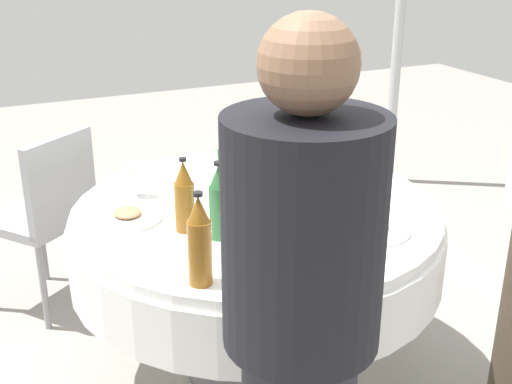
{
  "coord_description": "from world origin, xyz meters",
  "views": [
    {
      "loc": [
        2.08,
        -0.95,
        1.72
      ],
      "look_at": [
        0.0,
        0.0,
        0.8
      ],
      "focal_mm": 46.55,
      "sensor_mm": 36.0,
      "label": 1
    }
  ],
  "objects_px": {
    "dining_table": "(256,242)",
    "bottle_green_near": "(227,168)",
    "plate_left": "(298,164)",
    "bottle_clear_rear": "(350,167)",
    "chair_rear": "(48,208)",
    "wine_glass_rear": "(312,159)",
    "plate_west": "(215,182)",
    "wine_glass_mid": "(264,217)",
    "wine_glass_right": "(323,219)",
    "bottle_green_east": "(219,203)",
    "bottle_amber_right": "(184,198)",
    "bottle_dark_green_outer": "(269,161)",
    "plate_south": "(127,216)",
    "plate_front": "(373,228)",
    "wine_glass_north": "(136,173)",
    "person_outer": "(300,359)"
  },
  "relations": [
    {
      "from": "bottle_dark_green_outer",
      "to": "wine_glass_rear",
      "type": "distance_m",
      "value": 0.23
    },
    {
      "from": "wine_glass_north",
      "to": "person_outer",
      "type": "distance_m",
      "value": 1.29
    },
    {
      "from": "wine_glass_rear",
      "to": "plate_west",
      "type": "bearing_deg",
      "value": -114.24
    },
    {
      "from": "bottle_green_east",
      "to": "bottle_amber_right",
      "type": "relative_size",
      "value": 1.03
    },
    {
      "from": "wine_glass_rear",
      "to": "chair_rear",
      "type": "height_order",
      "value": "wine_glass_rear"
    },
    {
      "from": "bottle_dark_green_outer",
      "to": "bottle_green_near",
      "type": "bearing_deg",
      "value": -92.08
    },
    {
      "from": "wine_glass_mid",
      "to": "person_outer",
      "type": "height_order",
      "value": "person_outer"
    },
    {
      "from": "wine_glass_north",
      "to": "bottle_amber_right",
      "type": "bearing_deg",
      "value": 10.52
    },
    {
      "from": "bottle_green_near",
      "to": "wine_glass_north",
      "type": "relative_size",
      "value": 2.28
    },
    {
      "from": "bottle_green_near",
      "to": "plate_left",
      "type": "xyz_separation_m",
      "value": [
        -0.26,
        0.44,
        -0.13
      ]
    },
    {
      "from": "bottle_amber_right",
      "to": "bottle_clear_rear",
      "type": "xyz_separation_m",
      "value": [
        0.03,
        0.64,
        0.02
      ]
    },
    {
      "from": "dining_table",
      "to": "plate_south",
      "type": "height_order",
      "value": "plate_south"
    },
    {
      "from": "plate_front",
      "to": "person_outer",
      "type": "xyz_separation_m",
      "value": [
        0.64,
        -0.63,
        0.07
      ]
    },
    {
      "from": "bottle_green_east",
      "to": "chair_rear",
      "type": "xyz_separation_m",
      "value": [
        -1.05,
        -0.44,
        -0.35
      ]
    },
    {
      "from": "bottle_clear_rear",
      "to": "chair_rear",
      "type": "xyz_separation_m",
      "value": [
        -0.97,
        -0.99,
        -0.37
      ]
    },
    {
      "from": "dining_table",
      "to": "bottle_green_near",
      "type": "height_order",
      "value": "bottle_green_near"
    },
    {
      "from": "dining_table",
      "to": "chair_rear",
      "type": "height_order",
      "value": "chair_rear"
    },
    {
      "from": "plate_front",
      "to": "plate_left",
      "type": "xyz_separation_m",
      "value": [
        -0.7,
        0.08,
        0.0
      ]
    },
    {
      "from": "plate_west",
      "to": "bottle_amber_right",
      "type": "bearing_deg",
      "value": -33.95
    },
    {
      "from": "wine_glass_north",
      "to": "chair_rear",
      "type": "distance_m",
      "value": 0.71
    },
    {
      "from": "dining_table",
      "to": "plate_south",
      "type": "bearing_deg",
      "value": -100.59
    },
    {
      "from": "bottle_dark_green_outer",
      "to": "bottle_clear_rear",
      "type": "distance_m",
      "value": 0.31
    },
    {
      "from": "plate_left",
      "to": "dining_table",
      "type": "bearing_deg",
      "value": -46.8
    },
    {
      "from": "bottle_green_near",
      "to": "chair_rear",
      "type": "xyz_separation_m",
      "value": [
        -0.78,
        -0.57,
        -0.36
      ]
    },
    {
      "from": "dining_table",
      "to": "bottle_green_near",
      "type": "xyz_separation_m",
      "value": [
        -0.08,
        -0.09,
        0.29
      ]
    },
    {
      "from": "bottle_green_near",
      "to": "plate_left",
      "type": "bearing_deg",
      "value": 120.3
    },
    {
      "from": "wine_glass_north",
      "to": "plate_west",
      "type": "height_order",
      "value": "wine_glass_north"
    },
    {
      "from": "chair_rear",
      "to": "wine_glass_rear",
      "type": "bearing_deg",
      "value": -74.66
    },
    {
      "from": "plate_left",
      "to": "bottle_green_near",
      "type": "bearing_deg",
      "value": -59.7
    },
    {
      "from": "bottle_clear_rear",
      "to": "chair_rear",
      "type": "height_order",
      "value": "bottle_clear_rear"
    },
    {
      "from": "bottle_amber_right",
      "to": "plate_left",
      "type": "relative_size",
      "value": 1.03
    },
    {
      "from": "wine_glass_rear",
      "to": "plate_south",
      "type": "xyz_separation_m",
      "value": [
        0.04,
        -0.77,
        -0.09
      ]
    },
    {
      "from": "bottle_clear_rear",
      "to": "wine_glass_rear",
      "type": "height_order",
      "value": "bottle_clear_rear"
    },
    {
      "from": "plate_front",
      "to": "chair_rear",
      "type": "height_order",
      "value": "chair_rear"
    },
    {
      "from": "wine_glass_right",
      "to": "bottle_green_east",
      "type": "bearing_deg",
      "value": -128.62
    },
    {
      "from": "dining_table",
      "to": "plate_front",
      "type": "xyz_separation_m",
      "value": [
        0.36,
        0.28,
        0.16
      ]
    },
    {
      "from": "plate_south",
      "to": "chair_rear",
      "type": "relative_size",
      "value": 0.29
    },
    {
      "from": "plate_west",
      "to": "chair_rear",
      "type": "distance_m",
      "value": 0.86
    },
    {
      "from": "bottle_green_near",
      "to": "plate_west",
      "type": "distance_m",
      "value": 0.25
    },
    {
      "from": "wine_glass_right",
      "to": "plate_west",
      "type": "height_order",
      "value": "wine_glass_right"
    },
    {
      "from": "plate_left",
      "to": "plate_west",
      "type": "bearing_deg",
      "value": -83.9
    },
    {
      "from": "bottle_green_east",
      "to": "wine_glass_mid",
      "type": "relative_size",
      "value": 1.85
    },
    {
      "from": "wine_glass_north",
      "to": "plate_front",
      "type": "distance_m",
      "value": 0.92
    },
    {
      "from": "bottle_green_near",
      "to": "bottle_amber_right",
      "type": "height_order",
      "value": "bottle_green_near"
    },
    {
      "from": "bottle_green_east",
      "to": "wine_glass_mid",
      "type": "height_order",
      "value": "bottle_green_east"
    },
    {
      "from": "bottle_green_near",
      "to": "plate_south",
      "type": "height_order",
      "value": "bottle_green_near"
    },
    {
      "from": "wine_glass_mid",
      "to": "plate_left",
      "type": "bearing_deg",
      "value": 143.77
    },
    {
      "from": "wine_glass_right",
      "to": "plate_west",
      "type": "bearing_deg",
      "value": -171.59
    },
    {
      "from": "wine_glass_right",
      "to": "person_outer",
      "type": "distance_m",
      "value": 0.72
    },
    {
      "from": "plate_west",
      "to": "plate_left",
      "type": "relative_size",
      "value": 0.84
    }
  ]
}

